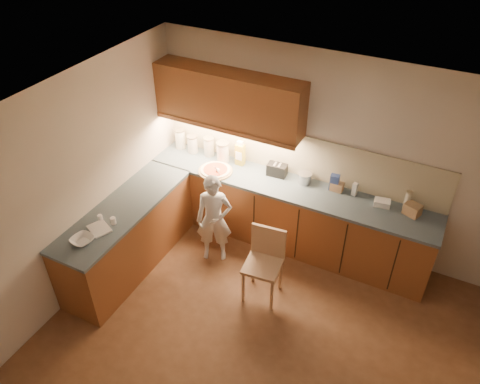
# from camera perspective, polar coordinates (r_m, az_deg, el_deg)

# --- Properties ---
(room) EXTENTS (4.54, 4.50, 2.62)m
(room) POSITION_cam_1_polar(r_m,az_deg,el_deg) (4.10, 2.39, -4.39)
(room) COLOR brown
(room) RESTS_ON ground
(l_counter) EXTENTS (3.77, 2.62, 0.92)m
(l_counter) POSITION_cam_1_polar(r_m,az_deg,el_deg) (6.05, -0.83, -3.54)
(l_counter) COLOR brown
(l_counter) RESTS_ON ground
(backsplash) EXTENTS (3.75, 0.02, 0.58)m
(backsplash) POSITION_cam_1_polar(r_m,az_deg,el_deg) (5.98, 7.08, 4.52)
(backsplash) COLOR #BAB190
(backsplash) RESTS_ON l_counter
(upper_cabinets) EXTENTS (1.95, 0.36, 0.73)m
(upper_cabinets) POSITION_cam_1_polar(r_m,az_deg,el_deg) (5.86, -1.41, 11.23)
(upper_cabinets) COLOR brown
(upper_cabinets) RESTS_ON ground
(pizza_on_board) EXTENTS (0.45, 0.45, 0.18)m
(pizza_on_board) POSITION_cam_1_polar(r_m,az_deg,el_deg) (6.13, -3.00, 2.65)
(pizza_on_board) COLOR tan
(pizza_on_board) RESTS_ON l_counter
(child) EXTENTS (0.53, 0.46, 1.24)m
(child) POSITION_cam_1_polar(r_m,az_deg,el_deg) (5.83, -3.18, -3.35)
(child) COLOR silver
(child) RESTS_ON ground
(wooden_chair) EXTENTS (0.45, 0.45, 0.91)m
(wooden_chair) POSITION_cam_1_polar(r_m,az_deg,el_deg) (5.45, 3.05, -8.10)
(wooden_chair) COLOR tan
(wooden_chair) RESTS_ON ground
(mixing_bowl) EXTENTS (0.27, 0.27, 0.06)m
(mixing_bowl) POSITION_cam_1_polar(r_m,az_deg,el_deg) (5.33, -18.65, -5.59)
(mixing_bowl) COLOR white
(mixing_bowl) RESTS_ON l_counter
(canister_a) EXTENTS (0.14, 0.14, 0.29)m
(canister_a) POSITION_cam_1_polar(r_m,az_deg,el_deg) (6.62, -7.29, 6.48)
(canister_a) COLOR white
(canister_a) RESTS_ON l_counter
(canister_b) EXTENTS (0.15, 0.15, 0.26)m
(canister_b) POSITION_cam_1_polar(r_m,az_deg,el_deg) (6.51, -5.80, 5.84)
(canister_b) COLOR silver
(canister_b) RESTS_ON l_counter
(canister_c) EXTENTS (0.15, 0.15, 0.27)m
(canister_c) POSITION_cam_1_polar(r_m,az_deg,el_deg) (6.42, -3.81, 5.57)
(canister_c) COLOR beige
(canister_c) RESTS_ON l_counter
(canister_d) EXTENTS (0.18, 0.18, 0.29)m
(canister_d) POSITION_cam_1_polar(r_m,az_deg,el_deg) (6.28, -2.10, 4.94)
(canister_d) COLOR beige
(canister_d) RESTS_ON l_counter
(oil_jug) EXTENTS (0.12, 0.09, 0.35)m
(oil_jug) POSITION_cam_1_polar(r_m,az_deg,el_deg) (6.20, 0.01, 4.68)
(oil_jug) COLOR gold
(oil_jug) RESTS_ON l_counter
(toaster) EXTENTS (0.26, 0.16, 0.17)m
(toaster) POSITION_cam_1_polar(r_m,az_deg,el_deg) (6.04, 4.54, 2.72)
(toaster) COLOR black
(toaster) RESTS_ON l_counter
(steel_pot) EXTENTS (0.18, 0.18, 0.14)m
(steel_pot) POSITION_cam_1_polar(r_m,az_deg,el_deg) (5.95, 7.89, 1.74)
(steel_pot) COLOR #B7B6BB
(steel_pot) RESTS_ON l_counter
(blue_box) EXTENTS (0.11, 0.08, 0.22)m
(blue_box) POSITION_cam_1_polar(r_m,az_deg,el_deg) (5.86, 11.43, 1.14)
(blue_box) COLOR #324996
(blue_box) RESTS_ON l_counter
(card_box_a) EXTENTS (0.16, 0.12, 0.11)m
(card_box_a) POSITION_cam_1_polar(r_m,az_deg,el_deg) (5.89, 11.74, 0.66)
(card_box_a) COLOR tan
(card_box_a) RESTS_ON l_counter
(white_bottle) EXTENTS (0.07, 0.07, 0.17)m
(white_bottle) POSITION_cam_1_polar(r_m,az_deg,el_deg) (5.84, 13.81, 0.33)
(white_bottle) COLOR silver
(white_bottle) RESTS_ON l_counter
(flat_pack) EXTENTS (0.20, 0.16, 0.07)m
(flat_pack) POSITION_cam_1_polar(r_m,az_deg,el_deg) (5.79, 16.94, -1.26)
(flat_pack) COLOR white
(flat_pack) RESTS_ON l_counter
(tall_jar) EXTENTS (0.08, 0.08, 0.24)m
(tall_jar) POSITION_cam_1_polar(r_m,az_deg,el_deg) (5.78, 19.76, -0.90)
(tall_jar) COLOR beige
(tall_jar) RESTS_ON l_counter
(card_box_b) EXTENTS (0.22, 0.20, 0.14)m
(card_box_b) POSITION_cam_1_polar(r_m,az_deg,el_deg) (5.74, 20.30, -2.00)
(card_box_b) COLOR #967551
(card_box_b) RESTS_ON l_counter
(dough_cloth) EXTENTS (0.31, 0.29, 0.02)m
(dough_cloth) POSITION_cam_1_polar(r_m,az_deg,el_deg) (5.45, -16.77, -4.29)
(dough_cloth) COLOR silver
(dough_cloth) RESTS_ON l_counter
(spice_jar_a) EXTENTS (0.07, 0.07, 0.07)m
(spice_jar_a) POSITION_cam_1_polar(r_m,az_deg,el_deg) (5.56, -16.68, -3.02)
(spice_jar_a) COLOR white
(spice_jar_a) RESTS_ON l_counter
(spice_jar_b) EXTENTS (0.06, 0.06, 0.08)m
(spice_jar_b) POSITION_cam_1_polar(r_m,az_deg,el_deg) (5.47, -15.21, -3.39)
(spice_jar_b) COLOR white
(spice_jar_b) RESTS_ON l_counter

